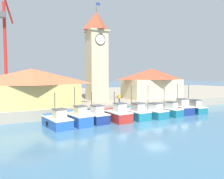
{
  "coord_description": "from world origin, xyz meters",
  "views": [
    {
      "loc": [
        -15.64,
        -19.59,
        5.76
      ],
      "look_at": [
        -0.37,
        10.34,
        3.5
      ],
      "focal_mm": 35.0,
      "sensor_mm": 36.0,
      "label": 1
    }
  ],
  "objects_px": {
    "fishing_boat_mid_right": "(151,112)",
    "port_crane_near": "(6,61)",
    "fishing_boat_left_inner": "(94,116)",
    "warehouse_right": "(152,83)",
    "warehouse_left": "(32,87)",
    "fishing_boat_right_outer": "(180,108)",
    "clock_tower": "(97,54)",
    "fishing_boat_left_outer": "(77,118)",
    "fishing_boat_right_inner": "(167,110)",
    "dock_worker_near_tower": "(119,98)",
    "fishing_boat_mid_left": "(117,115)",
    "fishing_boat_far_right": "(191,108)",
    "fishing_boat_far_left": "(57,121)",
    "fishing_boat_center": "(134,113)"
  },
  "relations": [
    {
      "from": "clock_tower",
      "to": "warehouse_right",
      "type": "height_order",
      "value": "clock_tower"
    },
    {
      "from": "clock_tower",
      "to": "fishing_boat_right_outer",
      "type": "bearing_deg",
      "value": -50.86
    },
    {
      "from": "fishing_boat_right_outer",
      "to": "clock_tower",
      "type": "distance_m",
      "value": 16.41
    },
    {
      "from": "fishing_boat_left_inner",
      "to": "dock_worker_near_tower",
      "type": "bearing_deg",
      "value": 35.39
    },
    {
      "from": "fishing_boat_left_outer",
      "to": "fishing_boat_mid_left",
      "type": "xyz_separation_m",
      "value": [
        5.03,
        -0.34,
        -0.01
      ]
    },
    {
      "from": "fishing_boat_center",
      "to": "fishing_boat_right_inner",
      "type": "height_order",
      "value": "fishing_boat_center"
    },
    {
      "from": "fishing_boat_mid_right",
      "to": "port_crane_near",
      "type": "height_order",
      "value": "port_crane_near"
    },
    {
      "from": "fishing_boat_right_inner",
      "to": "warehouse_right",
      "type": "bearing_deg",
      "value": 64.49
    },
    {
      "from": "fishing_boat_center",
      "to": "warehouse_left",
      "type": "distance_m",
      "value": 14.27
    },
    {
      "from": "fishing_boat_mid_right",
      "to": "warehouse_left",
      "type": "bearing_deg",
      "value": 152.78
    },
    {
      "from": "fishing_boat_right_inner",
      "to": "clock_tower",
      "type": "relative_size",
      "value": 0.28
    },
    {
      "from": "fishing_boat_center",
      "to": "fishing_boat_mid_right",
      "type": "distance_m",
      "value": 2.66
    },
    {
      "from": "clock_tower",
      "to": "fishing_boat_far_right",
      "type": "bearing_deg",
      "value": -43.51
    },
    {
      "from": "fishing_boat_left_outer",
      "to": "warehouse_left",
      "type": "height_order",
      "value": "warehouse_left"
    },
    {
      "from": "fishing_boat_right_outer",
      "to": "dock_worker_near_tower",
      "type": "relative_size",
      "value": 2.92
    },
    {
      "from": "fishing_boat_far_right",
      "to": "clock_tower",
      "type": "xyz_separation_m",
      "value": [
        -11.35,
        10.78,
        8.71
      ]
    },
    {
      "from": "fishing_boat_far_left",
      "to": "fishing_boat_mid_right",
      "type": "xyz_separation_m",
      "value": [
        12.84,
        0.04,
        -0.03
      ]
    },
    {
      "from": "fishing_boat_far_right",
      "to": "fishing_boat_center",
      "type": "bearing_deg",
      "value": -178.82
    },
    {
      "from": "fishing_boat_mid_left",
      "to": "warehouse_right",
      "type": "height_order",
      "value": "warehouse_right"
    },
    {
      "from": "fishing_boat_far_left",
      "to": "port_crane_near",
      "type": "bearing_deg",
      "value": 101.86
    },
    {
      "from": "warehouse_left",
      "to": "port_crane_near",
      "type": "xyz_separation_m",
      "value": [
        -2.82,
        13.73,
        4.23
      ]
    },
    {
      "from": "fishing_boat_right_outer",
      "to": "dock_worker_near_tower",
      "type": "xyz_separation_m",
      "value": [
        -7.83,
        4.46,
        1.44
      ]
    },
    {
      "from": "fishing_boat_center",
      "to": "port_crane_near",
      "type": "height_order",
      "value": "port_crane_near"
    },
    {
      "from": "fishing_boat_center",
      "to": "clock_tower",
      "type": "relative_size",
      "value": 0.3
    },
    {
      "from": "fishing_boat_left_inner",
      "to": "fishing_boat_far_right",
      "type": "relative_size",
      "value": 0.89
    },
    {
      "from": "fishing_boat_right_inner",
      "to": "fishing_boat_far_right",
      "type": "height_order",
      "value": "fishing_boat_far_right"
    },
    {
      "from": "fishing_boat_left_outer",
      "to": "port_crane_near",
      "type": "bearing_deg",
      "value": 108.02
    },
    {
      "from": "fishing_boat_mid_left",
      "to": "fishing_boat_mid_right",
      "type": "relative_size",
      "value": 0.87
    },
    {
      "from": "fishing_boat_far_left",
      "to": "clock_tower",
      "type": "relative_size",
      "value": 0.28
    },
    {
      "from": "warehouse_left",
      "to": "dock_worker_near_tower",
      "type": "height_order",
      "value": "warehouse_left"
    },
    {
      "from": "fishing_boat_center",
      "to": "fishing_boat_far_left",
      "type": "bearing_deg",
      "value": -178.86
    },
    {
      "from": "fishing_boat_left_outer",
      "to": "warehouse_right",
      "type": "distance_m",
      "value": 20.54
    },
    {
      "from": "fishing_boat_right_outer",
      "to": "port_crane_near",
      "type": "xyz_separation_m",
      "value": [
        -22.79,
        20.85,
        7.51
      ]
    },
    {
      "from": "fishing_boat_mid_left",
      "to": "fishing_boat_right_outer",
      "type": "height_order",
      "value": "fishing_boat_right_outer"
    },
    {
      "from": "fishing_boat_far_left",
      "to": "warehouse_left",
      "type": "bearing_deg",
      "value": 102.32
    },
    {
      "from": "fishing_boat_right_inner",
      "to": "clock_tower",
      "type": "distance_m",
      "value": 15.43
    },
    {
      "from": "port_crane_near",
      "to": "warehouse_right",
      "type": "bearing_deg",
      "value": -25.0
    },
    {
      "from": "clock_tower",
      "to": "port_crane_near",
      "type": "xyz_separation_m",
      "value": [
        -13.96,
        10.01,
        -1.1
      ]
    },
    {
      "from": "fishing_boat_mid_left",
      "to": "dock_worker_near_tower",
      "type": "distance_m",
      "value": 6.01
    },
    {
      "from": "fishing_boat_mid_right",
      "to": "port_crane_near",
      "type": "relative_size",
      "value": 0.27
    },
    {
      "from": "fishing_boat_right_inner",
      "to": "dock_worker_near_tower",
      "type": "height_order",
      "value": "fishing_boat_right_inner"
    },
    {
      "from": "fishing_boat_left_outer",
      "to": "fishing_boat_far_right",
      "type": "relative_size",
      "value": 0.88
    },
    {
      "from": "fishing_boat_far_left",
      "to": "warehouse_left",
      "type": "height_order",
      "value": "warehouse_left"
    },
    {
      "from": "fishing_boat_far_left",
      "to": "dock_worker_near_tower",
      "type": "bearing_deg",
      "value": 24.65
    },
    {
      "from": "fishing_boat_left_inner",
      "to": "warehouse_right",
      "type": "relative_size",
      "value": 0.44
    },
    {
      "from": "fishing_boat_far_left",
      "to": "port_crane_near",
      "type": "height_order",
      "value": "port_crane_near"
    },
    {
      "from": "fishing_boat_mid_left",
      "to": "clock_tower",
      "type": "height_order",
      "value": "clock_tower"
    },
    {
      "from": "fishing_boat_far_right",
      "to": "warehouse_left",
      "type": "distance_m",
      "value": 23.82
    },
    {
      "from": "fishing_boat_right_outer",
      "to": "clock_tower",
      "type": "relative_size",
      "value": 0.28
    },
    {
      "from": "fishing_boat_left_inner",
      "to": "fishing_boat_right_outer",
      "type": "height_order",
      "value": "fishing_boat_right_outer"
    }
  ]
}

